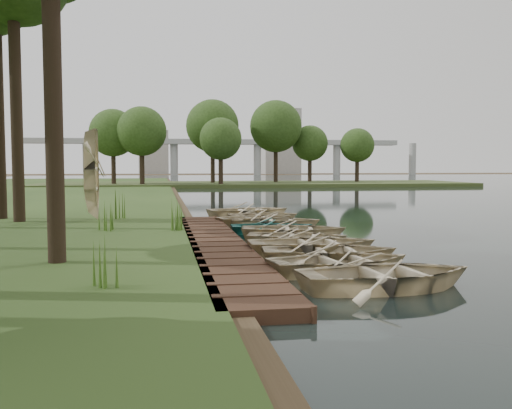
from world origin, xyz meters
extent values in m
plane|color=#3D2F1D|center=(0.00, 0.00, 0.00)|extent=(300.00, 300.00, 0.00)
cube|color=#372115|center=(-1.60, 0.00, 0.15)|extent=(1.60, 16.00, 0.30)
cube|color=#38451F|center=(8.00, 50.00, 0.23)|extent=(50.00, 14.00, 0.45)
cylinder|color=black|center=(-15.33, 50.00, 2.85)|extent=(0.50, 0.50, 4.80)
sphere|color=#2B4617|center=(-15.33, 50.00, 6.45)|extent=(5.60, 5.60, 5.60)
cylinder|color=black|center=(-8.67, 50.00, 2.85)|extent=(0.50, 0.50, 4.80)
sphere|color=#2B4617|center=(-8.67, 50.00, 6.45)|extent=(5.60, 5.60, 5.60)
cylinder|color=black|center=(-2.00, 50.00, 2.85)|extent=(0.50, 0.50, 4.80)
sphere|color=#2B4617|center=(-2.00, 50.00, 6.45)|extent=(5.60, 5.60, 5.60)
cylinder|color=black|center=(4.67, 50.00, 2.85)|extent=(0.50, 0.50, 4.80)
sphere|color=#2B4617|center=(4.67, 50.00, 6.45)|extent=(5.60, 5.60, 5.60)
cylinder|color=black|center=(11.33, 50.00, 2.85)|extent=(0.50, 0.50, 4.80)
sphere|color=#2B4617|center=(11.33, 50.00, 6.45)|extent=(5.60, 5.60, 5.60)
cylinder|color=black|center=(18.00, 50.00, 2.85)|extent=(0.50, 0.50, 4.80)
sphere|color=#2B4617|center=(18.00, 50.00, 6.45)|extent=(5.60, 5.60, 5.60)
cylinder|color=black|center=(24.67, 50.00, 2.85)|extent=(0.50, 0.50, 4.80)
sphere|color=#2B4617|center=(24.67, 50.00, 6.45)|extent=(5.60, 5.60, 5.60)
cube|color=#A5A5A0|center=(10.00, 120.00, 8.00)|extent=(90.00, 4.00, 1.20)
cylinder|color=#A5A5A0|center=(-20.00, 120.00, 4.00)|extent=(1.80, 1.80, 8.00)
cylinder|color=#A5A5A0|center=(0.00, 120.00, 4.00)|extent=(1.80, 1.80, 8.00)
cylinder|color=#A5A5A0|center=(20.00, 120.00, 4.00)|extent=(1.80, 1.80, 8.00)
cylinder|color=#A5A5A0|center=(40.00, 120.00, 4.00)|extent=(1.80, 1.80, 8.00)
cylinder|color=#A5A5A0|center=(60.00, 120.00, 4.00)|extent=(1.80, 1.80, 8.00)
cube|color=#A5A5A0|center=(30.00, 140.00, 9.00)|extent=(10.00, 8.00, 18.00)
cube|color=#A5A5A0|center=(-5.00, 145.00, 6.00)|extent=(8.00, 8.00, 12.00)
imported|color=beige|center=(1.26, -5.87, 0.43)|extent=(3.84, 2.87, 0.76)
imported|color=beige|center=(0.87, -4.10, 0.40)|extent=(3.73, 2.89, 0.71)
imported|color=beige|center=(1.03, -2.69, 0.41)|extent=(3.70, 2.80, 0.72)
imported|color=beige|center=(0.97, -1.29, 0.43)|extent=(3.67, 2.65, 0.75)
imported|color=beige|center=(0.97, 0.63, 0.37)|extent=(3.61, 3.02, 0.64)
imported|color=beige|center=(1.23, 2.18, 0.42)|extent=(3.97, 3.17, 0.73)
imported|color=teal|center=(0.79, 3.71, 0.36)|extent=(3.07, 2.24, 0.62)
imported|color=beige|center=(1.24, 5.23, 0.41)|extent=(3.91, 3.17, 0.71)
imported|color=beige|center=(0.70, 6.61, 0.39)|extent=(3.83, 3.16, 0.69)
imported|color=beige|center=(1.26, 8.14, 0.38)|extent=(3.27, 2.43, 0.65)
imported|color=beige|center=(0.88, 9.83, 0.45)|extent=(4.31, 3.40, 0.81)
imported|color=beige|center=(-5.82, 7.21, 0.68)|extent=(3.73, 2.70, 0.76)
cylinder|color=black|center=(-5.58, -2.96, 4.45)|extent=(0.41, 0.41, 8.30)
cylinder|color=black|center=(-8.73, 7.10, 5.62)|extent=(0.45, 0.45, 10.63)
cone|color=#3F661E|center=(-4.22, -5.82, 0.73)|extent=(0.60, 0.60, 0.86)
cone|color=#3F661E|center=(-5.09, 3.28, 0.75)|extent=(0.60, 0.60, 0.90)
cone|color=#3F661E|center=(-2.60, 2.93, 0.78)|extent=(0.60, 0.60, 0.96)
cone|color=#3F661E|center=(-4.90, 7.79, 0.87)|extent=(0.60, 0.60, 1.15)
camera|label=1|loc=(-3.21, -16.54, 2.54)|focal=40.00mm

